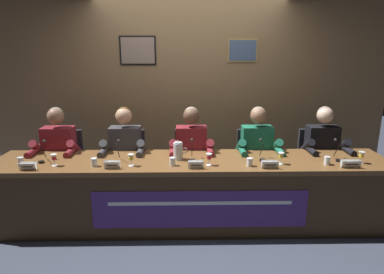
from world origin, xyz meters
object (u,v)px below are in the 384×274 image
(chair_right, at_px, (253,167))
(nameplate_right, at_px, (270,164))
(panelist_far_left, at_px, (57,152))
(water_cup_far_left, at_px, (21,162))
(water_cup_far_right, at_px, (327,161))
(chair_far_left, at_px, (66,168))
(microphone_far_right, at_px, (338,153))
(juice_glass_center, at_px, (209,157))
(nameplate_far_right, at_px, (351,164))
(water_cup_left, at_px, (94,163))
(panelist_left, at_px, (125,152))
(chair_center, at_px, (191,168))
(chair_far_right, at_px, (315,167))
(microphone_far_left, at_px, (42,155))
(juice_glass_right, at_px, (281,156))
(nameplate_far_left, at_px, (28,166))
(nameplate_left, at_px, (112,165))
(water_cup_right, at_px, (250,163))
(panelist_center, at_px, (191,151))
(juice_glass_left, at_px, (131,158))
(juice_glass_far_right, at_px, (362,155))
(microphone_left, at_px, (118,155))
(juice_glass_far_left, at_px, (54,158))
(microphone_right, at_px, (262,153))
(chair_left, at_px, (129,168))
(conference_table, at_px, (192,183))
(nameplate_center, at_px, (196,165))
(microphone_center, at_px, (192,153))
(water_cup_center, at_px, (172,162))

(chair_right, xyz_separation_m, nameplate_right, (-0.02, -0.84, 0.34))
(panelist_far_left, relative_size, water_cup_far_left, 14.49)
(water_cup_far_right, bearing_deg, chair_far_left, 165.81)
(microphone_far_right, bearing_deg, water_cup_far_right, -140.12)
(juice_glass_center, relative_size, nameplate_far_right, 0.64)
(water_cup_left, bearing_deg, panelist_left, 69.67)
(juice_glass_center, bearing_deg, chair_center, 102.83)
(chair_far_right, bearing_deg, microphone_far_left, -169.23)
(water_cup_left, height_order, juice_glass_right, juice_glass_right)
(nameplate_far_left, bearing_deg, chair_far_right, 14.96)
(nameplate_left, bearing_deg, water_cup_right, 1.89)
(panelist_left, relative_size, panelist_center, 1.00)
(juice_glass_left, distance_m, water_cup_right, 1.19)
(juice_glass_left, relative_size, juice_glass_far_right, 1.00)
(nameplate_far_left, bearing_deg, microphone_left, 16.27)
(nameplate_far_left, xyz_separation_m, juice_glass_far_left, (0.21, 0.12, 0.05))
(chair_far_left, relative_size, panelist_left, 0.73)
(microphone_right, relative_size, chair_far_right, 0.24)
(water_cup_right, bearing_deg, microphone_right, 49.42)
(chair_left, bearing_deg, juice_glass_center, -37.87)
(juice_glass_center, height_order, chair_right, chair_right)
(chair_left, height_order, chair_center, same)
(conference_table, height_order, nameplate_far_right, nameplate_far_right)
(nameplate_center, bearing_deg, water_cup_right, 5.93)
(microphone_far_left, xyz_separation_m, chair_right, (2.35, 0.60, -0.37))
(panelist_left, height_order, juice_glass_far_right, panelist_left)
(microphone_right, bearing_deg, juice_glass_right, -40.21)
(conference_table, xyz_separation_m, microphone_right, (0.74, 0.09, 0.30))
(nameplate_center, distance_m, chair_far_right, 1.78)
(juice_glass_right, bearing_deg, microphone_right, 139.79)
(panelist_left, bearing_deg, chair_far_left, 165.72)
(nameplate_center, bearing_deg, panelist_far_left, 158.48)
(nameplate_center, xyz_separation_m, water_cup_right, (0.54, 0.06, -0.00))
(microphone_left, bearing_deg, juice_glass_left, -41.09)
(chair_center, height_order, microphone_center, microphone_center)
(panelist_center, bearing_deg, panelist_far_left, 180.00)
(nameplate_left, height_order, microphone_center, microphone_center)
(water_cup_far_left, distance_m, microphone_far_left, 0.21)
(water_cup_center, relative_size, microphone_right, 0.39)
(chair_far_left, bearing_deg, juice_glass_right, -16.26)
(juice_glass_far_left, height_order, microphone_far_left, microphone_far_left)
(water_cup_left, distance_m, water_cup_right, 1.56)
(nameplate_far_left, relative_size, juice_glass_far_right, 1.31)
(water_cup_far_left, height_order, chair_far_right, chair_far_right)
(chair_left, relative_size, water_cup_left, 10.63)
(chair_center, bearing_deg, juice_glass_far_left, -152.23)
(conference_table, xyz_separation_m, water_cup_left, (-0.99, -0.08, 0.26))
(water_cup_center, distance_m, juice_glass_far_right, 1.94)
(microphone_right, distance_m, juice_glass_far_right, 1.01)
(chair_far_right, bearing_deg, panelist_far_left, -176.36)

